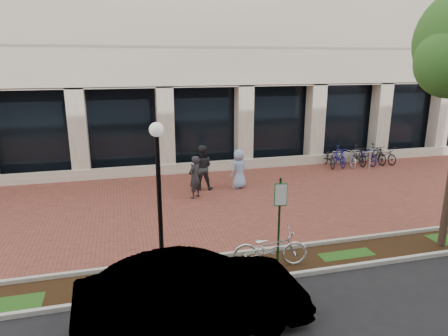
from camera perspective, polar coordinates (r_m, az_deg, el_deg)
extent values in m
plane|color=black|center=(15.92, 1.20, -4.67)|extent=(120.00, 120.00, 0.00)
cube|color=brown|center=(15.92, 1.20, -4.65)|extent=(40.00, 9.00, 0.01)
cube|color=black|center=(11.39, 8.69, -13.21)|extent=(40.00, 1.50, 0.01)
cube|color=#B0B0A6|center=(11.98, 7.26, -11.38)|extent=(40.00, 0.12, 0.12)
cube|color=#B0B0A6|center=(10.77, 10.33, -14.73)|extent=(40.00, 0.12, 0.12)
cube|color=black|center=(20.69, -3.07, 5.92)|extent=(40.00, 0.15, 4.20)
cube|color=beige|center=(20.02, -2.35, 0.21)|extent=(40.00, 0.25, 0.50)
cube|color=beige|center=(20.01, -2.66, 5.62)|extent=(0.80, 0.80, 4.20)
cube|color=#163D19|center=(10.71, 7.85, -7.77)|extent=(0.05, 0.05, 2.47)
cube|color=#1B6C35|center=(10.41, 8.06, -3.80)|extent=(0.34, 0.02, 0.62)
cube|color=silver|center=(10.39, 8.10, -3.83)|extent=(0.30, 0.01, 0.56)
cylinder|color=black|center=(11.04, -8.81, -13.33)|extent=(0.28, 0.28, 0.30)
cylinder|color=black|center=(10.36, -9.17, -5.24)|extent=(0.12, 0.12, 3.61)
sphere|color=silver|center=(9.87, -9.64, 5.44)|extent=(0.36, 0.36, 0.36)
imported|color=silver|center=(10.95, 6.62, -11.26)|extent=(2.11, 1.01, 1.06)
imported|color=#242429|center=(16.02, -4.22, -1.30)|extent=(0.75, 0.73, 1.74)
imported|color=#252529|center=(17.06, -3.21, 0.08)|extent=(1.10, 0.95, 1.94)
imported|color=#8FAAD5|center=(17.26, 2.15, -0.14)|extent=(0.99, 0.88, 1.70)
cylinder|color=silver|center=(21.47, 20.10, 0.88)|extent=(0.11, 0.11, 0.91)
sphere|color=silver|center=(21.37, 20.22, 2.19)|extent=(0.12, 0.12, 0.12)
imported|color=black|center=(21.55, 14.86, 1.39)|extent=(1.00, 1.90, 0.95)
imported|color=navy|center=(21.81, 16.12, 1.61)|extent=(0.77, 1.81, 1.05)
imported|color=silver|center=(22.11, 17.34, 1.55)|extent=(0.83, 1.86, 0.95)
imported|color=black|center=(22.39, 18.55, 1.75)|extent=(0.60, 1.78, 1.05)
imported|color=navy|center=(22.71, 19.70, 1.69)|extent=(0.64, 1.81, 0.95)
imported|color=black|center=(23.01, 20.84, 1.88)|extent=(0.57, 1.77, 1.05)
imported|color=black|center=(23.34, 21.93, 1.82)|extent=(0.80, 1.86, 0.95)
cylinder|color=silver|center=(22.42, 18.52, 1.44)|extent=(0.04, 0.04, 0.80)
imported|color=silver|center=(8.47, -4.28, -17.83)|extent=(4.74, 1.86, 1.54)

